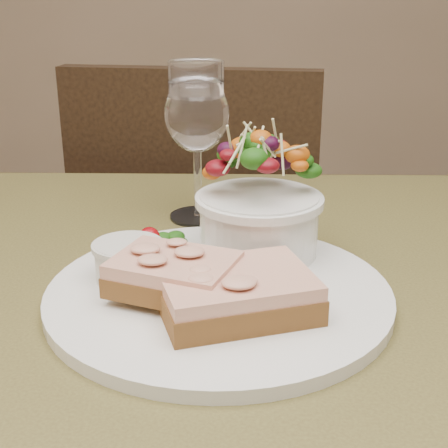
{
  "coord_description": "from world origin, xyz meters",
  "views": [
    {
      "loc": [
        -0.0,
        -0.52,
        1.02
      ],
      "look_at": [
        -0.01,
        0.03,
        0.81
      ],
      "focal_mm": 50.0,
      "sensor_mm": 36.0,
      "label": 1
    }
  ],
  "objects_px": {
    "sandwich_back": "(174,274)",
    "sandwich_front": "(236,293)",
    "cafe_table": "(236,386)",
    "ramekin": "(128,259)",
    "chair_far": "(210,346)",
    "salad_bowl": "(259,197)",
    "dinner_plate": "(219,293)",
    "wine_glass": "(197,119)"
  },
  "relations": [
    {
      "from": "sandwich_back",
      "to": "sandwich_front",
      "type": "bearing_deg",
      "value": -1.47
    },
    {
      "from": "cafe_table",
      "to": "sandwich_front",
      "type": "relative_size",
      "value": 5.42
    },
    {
      "from": "sandwich_back",
      "to": "ramekin",
      "type": "height_order",
      "value": "sandwich_back"
    },
    {
      "from": "chair_far",
      "to": "salad_bowl",
      "type": "height_order",
      "value": "chair_far"
    },
    {
      "from": "sandwich_back",
      "to": "ramekin",
      "type": "bearing_deg",
      "value": 161.07
    },
    {
      "from": "cafe_table",
      "to": "dinner_plate",
      "type": "xyz_separation_m",
      "value": [
        -0.02,
        -0.01,
        0.11
      ]
    },
    {
      "from": "sandwich_back",
      "to": "salad_bowl",
      "type": "xyz_separation_m",
      "value": [
        0.08,
        0.1,
        0.04
      ]
    },
    {
      "from": "ramekin",
      "to": "salad_bowl",
      "type": "xyz_separation_m",
      "value": [
        0.12,
        0.07,
        0.04
      ]
    },
    {
      "from": "cafe_table",
      "to": "ramekin",
      "type": "bearing_deg",
      "value": 176.32
    },
    {
      "from": "dinner_plate",
      "to": "ramekin",
      "type": "bearing_deg",
      "value": 168.84
    },
    {
      "from": "chair_far",
      "to": "dinner_plate",
      "type": "bearing_deg",
      "value": 101.05
    },
    {
      "from": "salad_bowl",
      "to": "wine_glass",
      "type": "bearing_deg",
      "value": 117.7
    },
    {
      "from": "sandwich_back",
      "to": "dinner_plate",
      "type": "bearing_deg",
      "value": 49.98
    },
    {
      "from": "dinner_plate",
      "to": "sandwich_back",
      "type": "relative_size",
      "value": 2.52
    },
    {
      "from": "sandwich_front",
      "to": "sandwich_back",
      "type": "bearing_deg",
      "value": 140.5
    },
    {
      "from": "sandwich_back",
      "to": "wine_glass",
      "type": "xyz_separation_m",
      "value": [
        0.01,
        0.24,
        0.09
      ]
    },
    {
      "from": "cafe_table",
      "to": "dinner_plate",
      "type": "distance_m",
      "value": 0.11
    },
    {
      "from": "cafe_table",
      "to": "salad_bowl",
      "type": "bearing_deg",
      "value": 73.6
    },
    {
      "from": "chair_far",
      "to": "dinner_plate",
      "type": "relative_size",
      "value": 2.89
    },
    {
      "from": "chair_far",
      "to": "ramekin",
      "type": "height_order",
      "value": "chair_far"
    },
    {
      "from": "dinner_plate",
      "to": "salad_bowl",
      "type": "height_order",
      "value": "salad_bowl"
    },
    {
      "from": "chair_far",
      "to": "ramekin",
      "type": "relative_size",
      "value": 14.8
    },
    {
      "from": "dinner_plate",
      "to": "ramekin",
      "type": "relative_size",
      "value": 5.12
    },
    {
      "from": "chair_far",
      "to": "salad_bowl",
      "type": "distance_m",
      "value": 0.78
    },
    {
      "from": "sandwich_front",
      "to": "sandwich_back",
      "type": "distance_m",
      "value": 0.06
    },
    {
      "from": "sandwich_front",
      "to": "cafe_table",
      "type": "bearing_deg",
      "value": 71.25
    },
    {
      "from": "salad_bowl",
      "to": "wine_glass",
      "type": "relative_size",
      "value": 0.73
    },
    {
      "from": "cafe_table",
      "to": "wine_glass",
      "type": "xyz_separation_m",
      "value": [
        -0.05,
        0.21,
        0.22
      ]
    },
    {
      "from": "salad_bowl",
      "to": "chair_far",
      "type": "bearing_deg",
      "value": 97.7
    },
    {
      "from": "sandwich_back",
      "to": "ramekin",
      "type": "relative_size",
      "value": 2.03
    },
    {
      "from": "dinner_plate",
      "to": "sandwich_front",
      "type": "distance_m",
      "value": 0.05
    },
    {
      "from": "cafe_table",
      "to": "dinner_plate",
      "type": "relative_size",
      "value": 2.57
    },
    {
      "from": "cafe_table",
      "to": "sandwich_back",
      "type": "relative_size",
      "value": 6.48
    },
    {
      "from": "sandwich_front",
      "to": "salad_bowl",
      "type": "bearing_deg",
      "value": 62.28
    },
    {
      "from": "ramekin",
      "to": "sandwich_front",
      "type": "bearing_deg",
      "value": -30.79
    },
    {
      "from": "cafe_table",
      "to": "salad_bowl",
      "type": "height_order",
      "value": "salad_bowl"
    },
    {
      "from": "cafe_table",
      "to": "dinner_plate",
      "type": "bearing_deg",
      "value": -148.98
    },
    {
      "from": "salad_bowl",
      "to": "wine_glass",
      "type": "distance_m",
      "value": 0.16
    },
    {
      "from": "salad_bowl",
      "to": "dinner_plate",
      "type": "bearing_deg",
      "value": -114.79
    },
    {
      "from": "salad_bowl",
      "to": "ramekin",
      "type": "bearing_deg",
      "value": -151.64
    },
    {
      "from": "dinner_plate",
      "to": "sandwich_front",
      "type": "xyz_separation_m",
      "value": [
        0.02,
        -0.04,
        0.02
      ]
    },
    {
      "from": "dinner_plate",
      "to": "wine_glass",
      "type": "relative_size",
      "value": 1.78
    }
  ]
}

